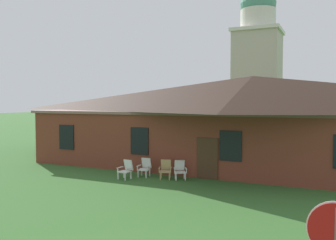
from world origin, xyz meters
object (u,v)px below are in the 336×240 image
at_px(lawn_chair_by_porch, 126,169).
at_px(lawn_chair_left_end, 166,169).
at_px(lawn_chair_near_door, 145,167).
at_px(lawn_chair_middle, 180,169).

distance_m(lawn_chair_by_porch, lawn_chair_left_end, 2.01).
relative_size(lawn_chair_by_porch, lawn_chair_left_end, 1.00).
height_order(lawn_chair_near_door, lawn_chair_middle, same).
bearing_deg(lawn_chair_near_door, lawn_chair_left_end, -0.44).
bearing_deg(lawn_chair_left_end, lawn_chair_near_door, 179.56).
bearing_deg(lawn_chair_near_door, lawn_chair_middle, 4.19).
bearing_deg(lawn_chair_left_end, lawn_chair_by_porch, -153.58).
bearing_deg(lawn_chair_by_porch, lawn_chair_near_door, 56.48).
xyz_separation_m(lawn_chair_by_porch, lawn_chair_middle, (2.53, 1.05, 0.00)).
bearing_deg(lawn_chair_middle, lawn_chair_near_door, -175.81).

